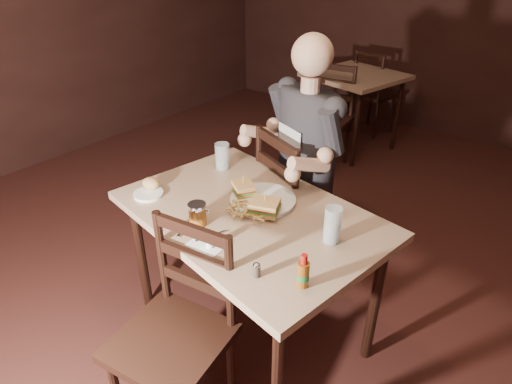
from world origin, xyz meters
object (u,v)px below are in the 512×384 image
Objects in this scene: glass_right at (332,225)px; side_plate at (148,195)px; hot_sauce at (303,271)px; chair_near at (170,342)px; chair_far at (304,207)px; bg_chair_near at (325,120)px; main_table at (250,225)px; bg_table at (355,83)px; glass_left at (222,156)px; dinner_plate at (263,201)px; syrup_dispenser at (198,214)px; bg_chair_far at (375,93)px; diner at (302,129)px.

glass_right is 0.92m from side_plate.
chair_near is at bearing -143.67° from hot_sauce.
bg_chair_near is at bearing -42.20° from chair_far.
main_table is at bearing 149.65° from hot_sauce.
glass_left is at bearing -81.55° from bg_table.
side_plate is (0.26, -2.76, 0.09)m from bg_table.
chair_near reaches higher than main_table.
glass_right reaches higher than chair_near.
main_table is 0.50m from glass_left.
main_table is 0.61m from chair_far.
hot_sauce is (0.46, -0.37, 0.06)m from dinner_plate.
dinner_plate is 0.43m from glass_left.
glass_left is at bearing -85.97° from bg_chair_near.
chair_near reaches higher than glass_left.
syrup_dispenser is at bearing -116.50° from main_table.
bg_chair_far is at bearing 103.32° from main_table.
chair_far reaches higher than main_table.
chair_near is at bearing -120.83° from glass_right.
chair_near reaches higher than side_plate.
glass_right is (0.36, 0.61, 0.39)m from chair_near.
bg_table is 2.17m from diner.
bg_chair_far is at bearing 96.84° from glass_left.
main_table is 9.25× the size of glass_left.
syrup_dispenser is 0.37m from side_plate.
chair_far is at bearing -70.89° from bg_table.
main_table is 1.37× the size of chair_far.
side_plate is at bearing 82.96° from chair_far.
diner is (-0.07, 0.53, 0.30)m from main_table.
side_plate is at bearing -157.95° from main_table.
chair_far reaches higher than chair_near.
bg_chair_near is 6.64× the size of hot_sauce.
chair_near is 0.94× the size of diner.
chair_near is at bearing -55.46° from syrup_dispenser.
bg_chair_far is 0.97× the size of bg_chair_near.
bg_chair_near is 1.71m from diner.
syrup_dispenser is (0.63, -2.79, 0.14)m from bg_table.
bg_table is at bearing -48.68° from chair_far.
syrup_dispenser is (-0.52, -0.25, -0.03)m from glass_right.
main_table is 8.30× the size of glass_right.
chair_near is 1.24m from diner.
glass_left is (0.34, -2.31, 0.16)m from bg_table.
bg_table is at bearing 112.97° from hot_sauce.
bg_chair_far is 1.10m from bg_chair_near.
side_plate is at bearing 106.43° from bg_chair_far.
dinner_plate is at bearing 80.57° from syrup_dispenser.
glass_left reaches higher than bg_chair_far.
glass_left is at bearing 158.49° from dinner_plate.
syrup_dispenser is at bearing -109.28° from dinner_plate.
main_table is 0.28m from syrup_dispenser.
glass_left is 1.02× the size of side_plate.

